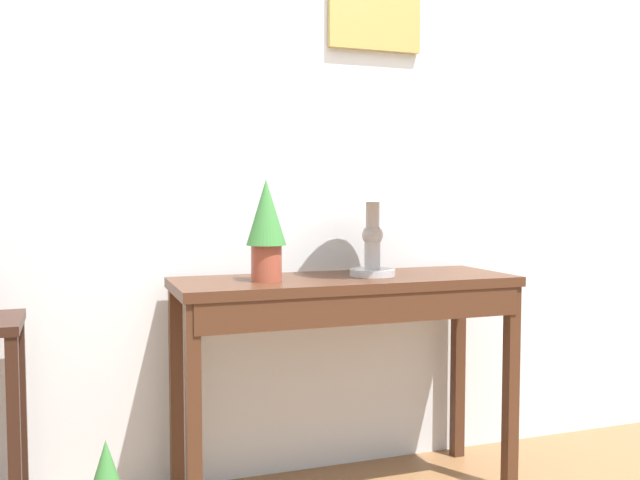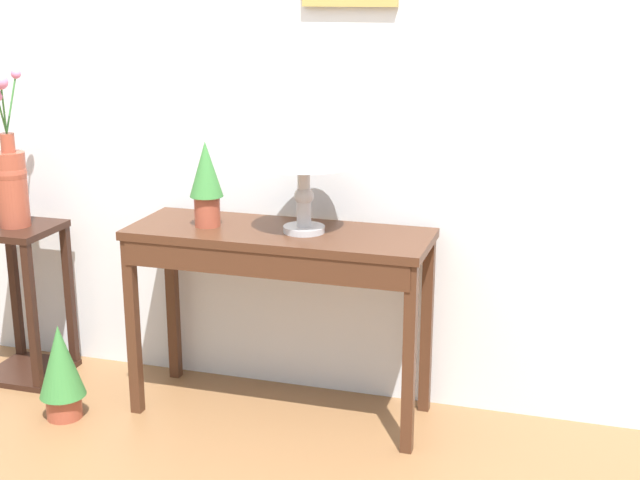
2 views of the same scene
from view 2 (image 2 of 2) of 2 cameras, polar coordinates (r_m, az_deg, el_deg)
back_wall_with_art at (r=3.75m, az=-2.88°, el=10.95°), size 9.00×0.13×2.80m
console_table at (r=3.55m, az=-2.76°, el=-1.21°), size 1.22×0.43×0.79m
table_lamp at (r=3.42m, az=-1.06°, el=6.66°), size 0.38×0.38×0.52m
potted_plant_on_console at (r=3.58m, az=-7.33°, el=3.88°), size 0.14×0.14×0.35m
pedestal_stand_left at (r=4.23m, az=-18.53°, el=-3.80°), size 0.34×0.34×0.71m
flower_vase_tall at (r=4.08m, az=-19.23°, el=3.76°), size 0.16×0.19×0.68m
potted_plant_floor at (r=3.82m, az=-16.31°, el=-7.93°), size 0.19×0.19×0.41m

